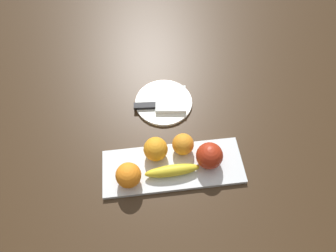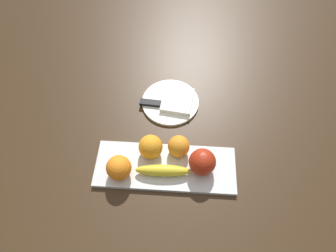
{
  "view_description": "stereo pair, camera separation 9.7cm",
  "coord_description": "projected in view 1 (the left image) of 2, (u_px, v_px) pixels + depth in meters",
  "views": [
    {
      "loc": [
        -0.02,
        -0.37,
        0.85
      ],
      "look_at": [
        0.05,
        0.16,
        0.04
      ],
      "focal_mm": 32.23,
      "sensor_mm": 36.0,
      "label": 1
    },
    {
      "loc": [
        0.08,
        -0.37,
        0.85
      ],
      "look_at": [
        0.05,
        0.16,
        0.04
      ],
      "focal_mm": 32.23,
      "sensor_mm": 36.0,
      "label": 2
    }
  ],
  "objects": [
    {
      "name": "apple",
      "position": [
        209.0,
        156.0,
        0.9
      ],
      "size": [
        0.08,
        0.08,
        0.08
      ],
      "primitive_type": "sphere",
      "color": "#A72A14",
      "rests_on": "fruit_tray"
    },
    {
      "name": "folded_napkin",
      "position": [
        171.0,
        99.0,
        1.06
      ],
      "size": [
        0.12,
        0.13,
        0.02
      ],
      "primitive_type": "cube",
      "rotation": [
        0.0,
        0.0,
        -0.13
      ],
      "color": "white",
      "rests_on": "dinner_plate"
    },
    {
      "name": "orange_center",
      "position": [
        183.0,
        144.0,
        0.93
      ],
      "size": [
        0.07,
        0.07,
        0.07
      ],
      "primitive_type": "sphere",
      "color": "orange",
      "rests_on": "fruit_tray"
    },
    {
      "name": "orange_near_apple",
      "position": [
        156.0,
        149.0,
        0.91
      ],
      "size": [
        0.07,
        0.07,
        0.07
      ],
      "primitive_type": "sphere",
      "color": "orange",
      "rests_on": "fruit_tray"
    },
    {
      "name": "fruit_tray",
      "position": [
        173.0,
        167.0,
        0.93
      ],
      "size": [
        0.43,
        0.16,
        0.01
      ],
      "primitive_type": "cube",
      "color": "silver",
      "rests_on": "ground_plane"
    },
    {
      "name": "banana",
      "position": [
        172.0,
        171.0,
        0.9
      ],
      "size": [
        0.17,
        0.04,
        0.04
      ],
      "primitive_type": "ellipsoid",
      "rotation": [
        0.0,
        0.0,
        3.17
      ],
      "color": "yellow",
      "rests_on": "fruit_tray"
    },
    {
      "name": "dinner_plate",
      "position": [
        164.0,
        102.0,
        1.07
      ],
      "size": [
        0.2,
        0.2,
        0.01
      ],
      "primitive_type": "cylinder",
      "color": "white",
      "rests_on": "ground_plane"
    },
    {
      "name": "ground_plane",
      "position": [
        159.0,
        179.0,
        0.92
      ],
      "size": [
        2.4,
        2.4,
        0.0
      ],
      "primitive_type": "plane",
      "color": "#362515"
    },
    {
      "name": "knife",
      "position": [
        151.0,
        106.0,
        1.05
      ],
      "size": [
        0.18,
        0.03,
        0.01
      ],
      "rotation": [
        0.0,
        0.0,
        -0.07
      ],
      "color": "silver",
      "rests_on": "dinner_plate"
    },
    {
      "name": "orange_near_banana",
      "position": [
        128.0,
        174.0,
        0.87
      ],
      "size": [
        0.07,
        0.07,
        0.07
      ],
      "primitive_type": "sphere",
      "color": "orange",
      "rests_on": "fruit_tray"
    }
  ]
}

